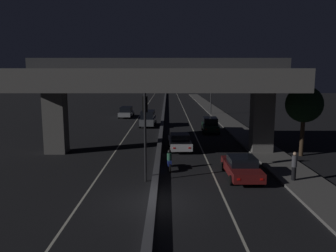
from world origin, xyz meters
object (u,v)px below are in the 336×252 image
(street_lamp, at_px, (208,86))
(car_grey_lead_oncoming, at_px, (147,118))
(pedestrian_on_sidewalk, at_px, (293,166))
(car_white_second, at_px, (179,142))
(car_dark_green_third, at_px, (209,125))
(car_dark_red_lead, at_px, (241,167))
(traffic_light_left_of_median, at_px, (144,122))
(car_silver_second_oncoming, at_px, (125,112))
(motorcycle_blue_filtering_near, at_px, (168,161))

(street_lamp, distance_m, car_grey_lead_oncoming, 16.12)
(street_lamp, height_order, pedestrian_on_sidewalk, street_lamp)
(car_white_second, distance_m, car_dark_green_third, 9.49)
(car_grey_lead_oncoming, bearing_deg, car_white_second, 17.68)
(car_dark_green_third, bearing_deg, pedestrian_on_sidewalk, -168.17)
(car_dark_red_lead, height_order, pedestrian_on_sidewalk, pedestrian_on_sidewalk)
(traffic_light_left_of_median, relative_size, pedestrian_on_sidewalk, 3.10)
(car_white_second, distance_m, car_silver_second_oncoming, 23.13)
(car_dark_red_lead, relative_size, car_dark_green_third, 1.07)
(car_silver_second_oncoming, distance_m, pedestrian_on_sidewalk, 33.72)
(car_dark_green_third, height_order, car_grey_lead_oncoming, car_grey_lead_oncoming)
(traffic_light_left_of_median, xyz_separation_m, car_grey_lead_oncoming, (-1.15, 21.31, -2.62))
(car_dark_red_lead, height_order, car_silver_second_oncoming, car_silver_second_oncoming)
(traffic_light_left_of_median, bearing_deg, car_silver_second_oncoming, 99.37)
(car_dark_red_lead, xyz_separation_m, car_white_second, (-3.63, 7.79, 0.01))
(traffic_light_left_of_median, xyz_separation_m, car_silver_second_oncoming, (-5.01, 30.36, -2.83))
(traffic_light_left_of_median, height_order, car_dark_green_third, traffic_light_left_of_median)
(traffic_light_left_of_median, relative_size, car_dark_green_third, 1.28)
(car_white_second, distance_m, motorcycle_blue_filtering_near, 6.05)
(car_silver_second_oncoming, bearing_deg, car_dark_red_lead, 22.08)
(street_lamp, bearing_deg, car_white_second, -102.57)
(traffic_light_left_of_median, distance_m, car_silver_second_oncoming, 30.91)
(traffic_light_left_of_median, xyz_separation_m, car_dark_red_lead, (6.02, 0.66, -2.97))
(car_silver_second_oncoming, bearing_deg, car_white_second, 20.36)
(car_white_second, xyz_separation_m, car_dark_green_third, (3.76, 8.71, 0.16))
(car_grey_lead_oncoming, relative_size, car_silver_second_oncoming, 0.91)
(street_lamp, bearing_deg, traffic_light_left_of_median, -103.38)
(car_white_second, bearing_deg, car_dark_red_lead, -157.68)
(car_dark_red_lead, distance_m, car_dark_green_third, 16.50)
(street_lamp, bearing_deg, car_dark_red_lead, -93.55)
(traffic_light_left_of_median, bearing_deg, car_white_second, 74.23)
(car_dark_red_lead, bearing_deg, traffic_light_left_of_median, 96.22)
(traffic_light_left_of_median, bearing_deg, pedestrian_on_sidewalk, -2.10)
(traffic_light_left_of_median, bearing_deg, car_grey_lead_oncoming, 93.10)
(car_white_second, bearing_deg, car_silver_second_oncoming, 15.97)
(car_dark_green_third, distance_m, car_silver_second_oncoming, 17.28)
(pedestrian_on_sidewalk, bearing_deg, car_white_second, 126.83)
(car_silver_second_oncoming, relative_size, motorcycle_blue_filtering_near, 2.40)
(car_dark_red_lead, bearing_deg, pedestrian_on_sidewalk, -108.58)
(car_white_second, height_order, car_dark_green_third, car_dark_green_third)
(traffic_light_left_of_median, height_order, motorcycle_blue_filtering_near, traffic_light_left_of_median)
(car_dark_green_third, bearing_deg, car_silver_second_oncoming, 42.88)
(pedestrian_on_sidewalk, bearing_deg, traffic_light_left_of_median, 177.90)
(street_lamp, xyz_separation_m, motorcycle_blue_filtering_near, (-6.63, -31.55, -4.06))
(car_white_second, relative_size, car_dark_green_third, 1.02)
(street_lamp, relative_size, car_grey_lead_oncoming, 1.86)
(car_dark_red_lead, relative_size, pedestrian_on_sidewalk, 2.60)
(car_dark_red_lead, distance_m, pedestrian_on_sidewalk, 3.12)
(street_lamp, height_order, car_dark_green_third, street_lamp)
(pedestrian_on_sidewalk, bearing_deg, car_dark_green_third, 99.14)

